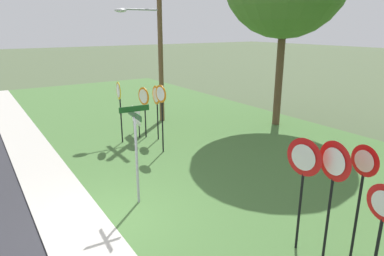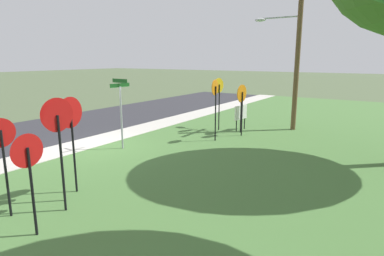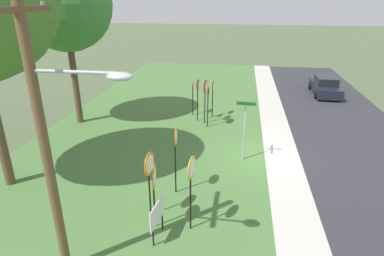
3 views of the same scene
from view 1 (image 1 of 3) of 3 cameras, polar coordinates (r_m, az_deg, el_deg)
The scene contains 14 objects.
ground_plane at distance 9.26m, azimuth -13.79°, elevation -14.88°, with size 160.00×160.00×0.00m, color #4C5B3D.
sidewalk_strip at distance 9.07m, azimuth -18.73°, elevation -15.84°, with size 44.00×1.60×0.06m, color #BCB7AD.
grass_median at distance 12.28m, azimuth 13.63°, elevation -6.61°, with size 44.00×12.00×0.04m, color #477038.
stop_sign_near_left at distance 14.49m, azimuth -5.98°, elevation 4.59°, with size 0.79×0.12×2.37m.
stop_sign_near_right at distance 12.89m, azimuth -5.16°, elevation 3.96°, with size 0.67×0.11×2.65m.
stop_sign_far_left at distance 14.31m, azimuth -12.11°, elevation 4.81°, with size 0.72×0.14×2.59m.
stop_sign_far_center at distance 14.87m, azimuth -8.06°, elevation 4.46°, with size 0.78×0.14×2.25m.
yield_sign_near_left at distance 6.64m, azimuth 29.22°, elevation -13.00°, with size 0.66×0.12×2.27m.
yield_sign_near_right at distance 7.30m, azimuth 22.53°, elevation -6.92°, with size 0.81×0.16×2.62m.
yield_sign_far_left at distance 7.56m, azimuth 26.63°, elevation -7.35°, with size 0.64×0.13×2.55m.
yield_sign_far_right at distance 7.42m, azimuth 18.08°, elevation -6.36°, with size 0.82×0.12×2.57m.
street_name_post at distance 9.22m, azimuth -9.35°, elevation -3.06°, with size 0.96×0.82×2.76m.
utility_pole at distance 17.22m, azimuth -5.89°, elevation 14.65°, with size 2.10×2.38×7.63m.
notice_board at distance 15.41m, azimuth -9.36°, elevation 1.77°, with size 1.10×0.16×1.25m.
Camera 1 is at (7.56, -2.43, 4.76)m, focal length 31.79 mm.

